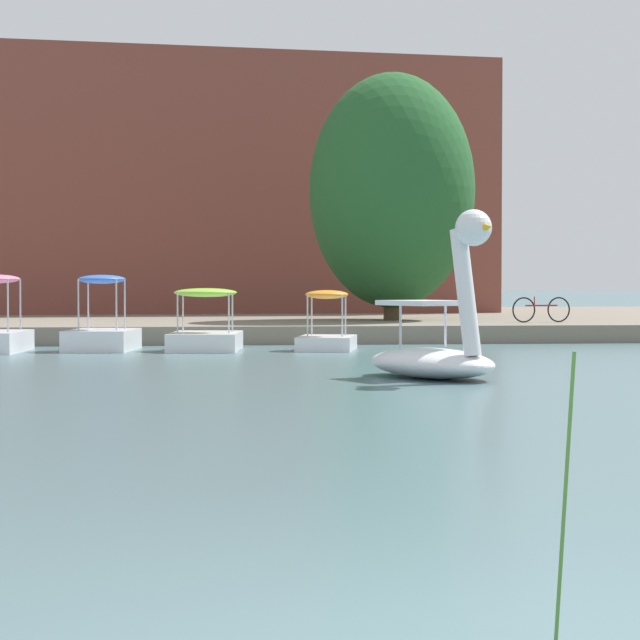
% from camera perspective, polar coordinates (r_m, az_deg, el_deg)
% --- Properties ---
extents(shore_bank_far, '(156.95, 23.79, 0.45)m').
position_cam_1_polar(shore_bank_far, '(40.95, -4.34, -0.04)').
color(shore_bank_far, slate).
rests_on(shore_bank_far, ground_plane).
extents(swan_boat, '(2.43, 2.94, 2.61)m').
position_cam_1_polar(swan_boat, '(18.77, 5.60, -1.13)').
color(swan_boat, white).
rests_on(swan_boat, ground_plane).
extents(pedal_boat_orange, '(1.60, 2.10, 1.35)m').
position_cam_1_polar(pedal_boat_orange, '(26.83, 0.32, -0.63)').
color(pedal_boat_orange, white).
rests_on(pedal_boat_orange, ground_plane).
extents(pedal_boat_lime, '(1.77, 2.51, 1.39)m').
position_cam_1_polar(pedal_boat_lime, '(26.84, -5.49, -0.58)').
color(pedal_boat_lime, white).
rests_on(pedal_boat_lime, ground_plane).
extents(pedal_boat_blue, '(1.67, 2.34, 1.69)m').
position_cam_1_polar(pedal_boat_blue, '(27.15, -10.36, -0.51)').
color(pedal_boat_blue, white).
rests_on(pedal_boat_blue, ground_plane).
extents(tree_willow_near_path, '(5.48, 5.86, 7.09)m').
position_cam_1_polar(tree_willow_near_path, '(34.48, 3.44, 6.18)').
color(tree_willow_near_path, '#4C3823').
rests_on(tree_willow_near_path, shore_bank_far).
extents(bicycle_parked, '(1.71, 0.40, 0.70)m').
position_cam_1_polar(bicycle_parked, '(32.69, 10.52, 0.50)').
color(bicycle_parked, black).
rests_on(bicycle_parked, shore_bank_far).
extents(apartment_block, '(23.43, 11.84, 9.15)m').
position_cam_1_polar(apartment_block, '(46.05, -6.92, 6.12)').
color(apartment_block, brown).
rests_on(apartment_block, shore_bank_far).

